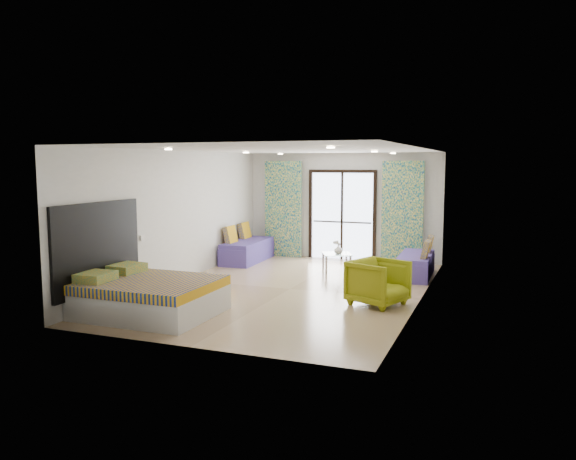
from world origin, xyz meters
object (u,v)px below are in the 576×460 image
(daybed_left, at_px, (247,250))
(armchair, at_px, (378,280))
(bed, at_px, (149,296))
(daybed_right, at_px, (416,264))
(coffee_table, at_px, (337,255))

(daybed_left, relative_size, armchair, 2.22)
(bed, distance_m, daybed_left, 5.11)
(armchair, bearing_deg, daybed_right, 16.60)
(coffee_table, xyz_separation_m, armchair, (1.52, -2.69, 0.07))
(daybed_right, bearing_deg, coffee_table, 179.45)
(daybed_left, relative_size, daybed_right, 1.09)
(bed, xyz_separation_m, daybed_left, (-0.64, 5.07, -0.01))
(daybed_left, bearing_deg, daybed_right, -7.84)
(coffee_table, relative_size, armchair, 0.95)
(bed, xyz_separation_m, armchair, (3.34, 1.94, 0.14))
(bed, height_order, coffee_table, same)
(daybed_right, height_order, armchair, armchair)
(bed, distance_m, coffee_table, 4.97)
(bed, xyz_separation_m, daybed_right, (3.59, 4.68, -0.03))
(daybed_left, bearing_deg, bed, -85.32)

